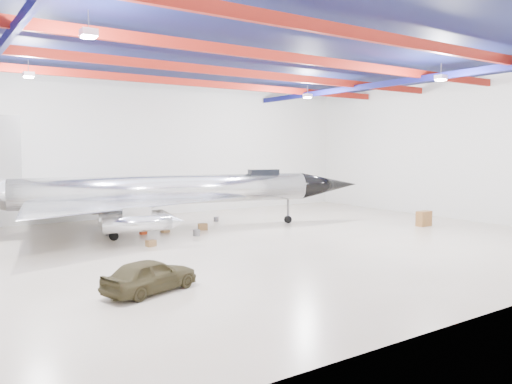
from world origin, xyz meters
TOP-DOWN VIEW (x-y plane):
  - floor at (0.00, 0.00)m, footprint 40.00×40.00m
  - wall_back at (0.00, 15.00)m, footprint 40.00×0.00m
  - wall_right at (20.00, 0.00)m, footprint 0.00×30.00m
  - ceiling at (0.00, 0.00)m, footprint 40.00×40.00m
  - ceiling_structure at (0.00, 0.00)m, footprint 39.50×29.50m
  - jet_aircraft at (-1.29, 7.06)m, footprint 27.67×18.88m
  - jeep at (-7.95, -6.19)m, footprint 4.22×2.69m
  - desk at (14.86, -1.40)m, footprint 1.22×0.66m
  - crate_ply at (-4.45, 2.46)m, footprint 0.59×0.51m
  - toolbox_red at (-3.34, 6.54)m, footprint 0.45×0.38m
  - engine_drum at (-0.70, 4.11)m, footprint 0.60×0.60m
  - parts_bin at (0.74, 5.98)m, footprint 0.76×0.69m
  - crate_small at (-5.33, 7.44)m, footprint 0.43×0.37m
  - oil_barrel at (-1.84, 6.46)m, footprint 0.58×0.50m
  - spares_box at (3.48, 8.99)m, footprint 0.44×0.44m

SIDE VIEW (x-z plane):
  - floor at x=0.00m, z-range 0.00..0.00m
  - crate_small at x=-5.33m, z-range 0.00..0.26m
  - toolbox_red at x=-3.34m, z-range 0.00..0.29m
  - spares_box at x=3.48m, z-range 0.00..0.35m
  - oil_barrel at x=-1.84m, z-range 0.00..0.36m
  - crate_ply at x=-4.45m, z-range 0.00..0.36m
  - engine_drum at x=-0.70m, z-range 0.00..0.41m
  - parts_bin at x=0.74m, z-range 0.00..0.44m
  - desk at x=14.86m, z-range 0.00..1.09m
  - jeep at x=-7.95m, z-range 0.00..1.34m
  - jet_aircraft at x=-1.29m, z-range -1.31..6.30m
  - wall_back at x=0.00m, z-range -14.50..25.50m
  - wall_right at x=20.00m, z-range -9.50..20.50m
  - ceiling_structure at x=0.00m, z-range 9.79..10.86m
  - ceiling at x=0.00m, z-range 11.00..11.00m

